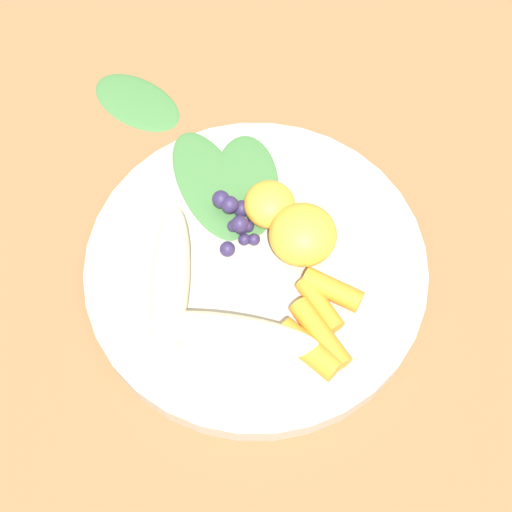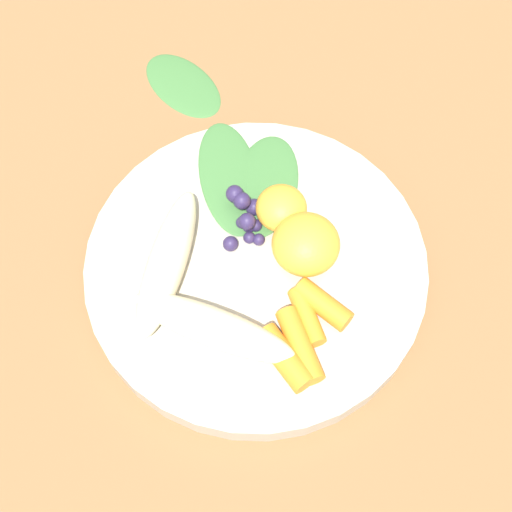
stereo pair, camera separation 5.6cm
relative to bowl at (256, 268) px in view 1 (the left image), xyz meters
name	(u,v)px [view 1 (the left image)]	position (x,y,z in m)	size (l,w,h in m)	color
ground_plane	(256,274)	(0.00, 0.00, -0.01)	(2.40, 2.40, 0.00)	brown
bowl	(256,268)	(0.00, 0.00, 0.00)	(0.28, 0.28, 0.02)	#B2AD9E
banana_peeled_left	(232,334)	(-0.06, -0.03, 0.03)	(0.13, 0.03, 0.03)	beige
banana_peeled_right	(170,279)	(-0.06, 0.04, 0.03)	(0.13, 0.03, 0.03)	beige
orange_segment_near	(270,204)	(0.04, 0.02, 0.03)	(0.04, 0.04, 0.03)	#F4A833
orange_segment_far	(303,235)	(0.03, -0.02, 0.03)	(0.05, 0.05, 0.04)	#F4A833
carrot_front	(309,349)	(-0.03, -0.08, 0.02)	(0.02, 0.02, 0.05)	orange
carrot_mid_left	(320,334)	(-0.02, -0.08, 0.02)	(0.02, 0.02, 0.06)	orange
carrot_mid_right	(320,304)	(0.00, -0.06, 0.02)	(0.01, 0.01, 0.05)	orange
carrot_rear	(332,290)	(0.02, -0.06, 0.02)	(0.02, 0.02, 0.05)	orange
blueberry_pile	(237,219)	(0.02, 0.03, 0.02)	(0.05, 0.05, 0.03)	#2D234C
kale_leaf_left	(247,185)	(0.05, 0.05, 0.01)	(0.10, 0.05, 0.01)	#3D7038
kale_leaf_right	(209,184)	(0.03, 0.08, 0.01)	(0.12, 0.05, 0.01)	#3D7038
kale_leaf_stray	(137,101)	(0.07, 0.20, -0.01)	(0.09, 0.05, 0.01)	#3D7038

